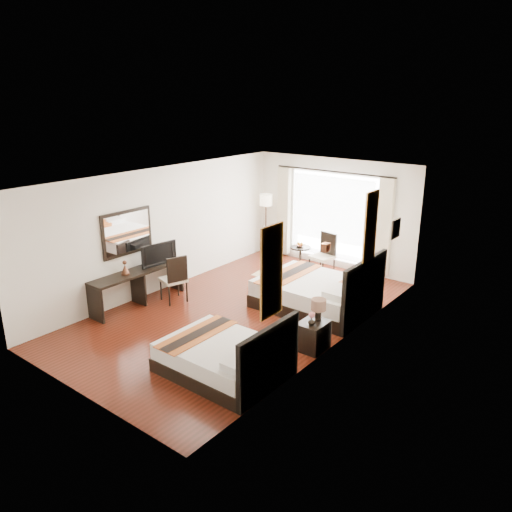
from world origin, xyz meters
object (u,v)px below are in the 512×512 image
Objects in this scene: bed_far at (318,293)px; desk_chair at (174,287)px; console_desk at (138,287)px; table_lamp at (319,306)px; vase at (312,322)px; window_chair at (322,264)px; bed_near at (226,357)px; nightstand at (313,335)px; floor_lamp at (266,204)px; side_table at (300,258)px; television at (157,253)px; fruit_bowl at (300,246)px.

desk_chair is (-2.65, -1.60, -0.01)m from bed_far.
console_desk is (-3.15, -2.16, 0.04)m from bed_far.
vase is at bearing -87.64° from table_lamp.
bed_far is 3.09m from desk_chair.
window_chair is (-0.92, 1.73, -0.00)m from bed_far.
bed_near reaches higher than nightstand.
bed_far is 1.35× the size of floor_lamp.
bed_near is 1.14× the size of floor_lamp.
desk_chair reaches higher than console_desk.
window_chair reaches higher than vase.
bed_near reaches higher than table_lamp.
side_table is (-2.49, 3.41, 0.04)m from nightstand.
window_chair reaches higher than side_table.
bed_near is at bearing -69.90° from side_table.
console_desk is 4.48m from window_chair.
bed_far reaches higher than vase.
vase is 3.86m from window_chair.
television is at bearing -24.00° from window_chair.
window_chair is (0.72, -0.11, 0.03)m from side_table.
bed_far is 2.12× the size of window_chair.
bed_near reaches higher than console_desk.
table_lamp is 0.25× the size of floor_lamp.
bed_near is 4.62× the size of table_lamp.
television is 4.30× the size of fruit_bowl.
table_lamp is 0.32m from vase.
floor_lamp is 1.57× the size of window_chair.
bed_near is 14.48× the size of vase.
table_lamp is at bearing 79.39° from nightstand.
nightstand is 5.63m from floor_lamp.
bed_near is 3.71m from television.
bed_near is 1.88m from table_lamp.
side_table is (-1.82, 4.96, 0.02)m from bed_near.
bed_far is at bearing -54.31° from television.
side_table is 2.99× the size of fruit_bowl.
nightstand is 2.69× the size of fruit_bowl.
desk_chair is 3.75m from window_chair.
console_desk is at bearing -90.91° from floor_lamp.
console_desk is at bearing -110.66° from side_table.
desk_chair is at bearing 178.57° from vase.
floor_lamp is 2.49m from window_chair.
vase is (0.89, -1.68, 0.23)m from bed_far.
floor_lamp is at bearing 162.35° from fruit_bowl.
bed_far is 3.99m from floor_lamp.
window_chair is (-1.09, 4.85, 0.05)m from bed_near.
table_lamp is 4.11m from console_desk.
window_chair is at bearing -14.34° from floor_lamp.
vase is at bearing -82.58° from television.
table_lamp is 3.13× the size of vase.
fruit_bowl is at bearing -17.65° from floor_lamp.
bed_far is 17.20× the size of vase.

